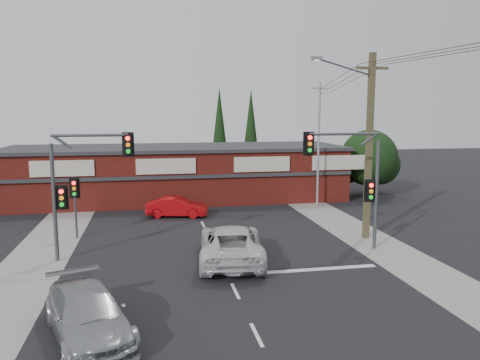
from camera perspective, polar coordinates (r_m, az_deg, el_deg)
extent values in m
plane|color=black|center=(21.73, -2.18, -10.24)|extent=(120.00, 120.00, 0.00)
cube|color=black|center=(26.48, -3.85, -6.84)|extent=(14.00, 70.00, 0.01)
cube|color=gray|center=(26.83, -22.32, -7.24)|extent=(3.00, 70.00, 0.02)
cube|color=gray|center=(28.75, 13.29, -5.82)|extent=(3.00, 70.00, 0.02)
cube|color=silver|center=(21.15, 8.04, -10.81)|extent=(6.50, 0.35, 0.01)
imported|color=silver|center=(21.95, -1.08, -7.72)|extent=(3.63, 6.46, 1.70)
imported|color=#9B9EA0|center=(15.64, -18.07, -15.31)|extent=(3.61, 5.57, 1.50)
imported|color=#B30B0F|center=(31.37, -7.68, -3.27)|extent=(4.23, 2.22, 1.33)
cube|color=silver|center=(15.38, 2.03, -18.33)|extent=(0.12, 1.60, 0.01)
cube|color=silver|center=(18.67, -0.58, -13.37)|extent=(0.12, 1.60, 0.01)
cube|color=silver|center=(22.07, -2.33, -9.91)|extent=(0.12, 1.60, 0.01)
cube|color=silver|center=(25.56, -3.58, -7.37)|extent=(0.12, 1.60, 0.01)
cube|color=silver|center=(29.09, -4.53, -5.45)|extent=(0.12, 1.60, 0.01)
cube|color=silver|center=(32.65, -5.26, -3.94)|extent=(0.12, 1.60, 0.01)
cube|color=silver|center=(36.23, -5.85, -2.73)|extent=(0.12, 1.60, 0.01)
cube|color=#44110D|center=(37.75, -7.67, 0.74)|extent=(26.00, 8.00, 4.00)
cube|color=#2D2D30|center=(37.54, -7.73, 3.92)|extent=(26.40, 8.40, 0.25)
cube|color=beige|center=(34.05, -20.86, 1.32)|extent=(4.20, 0.12, 1.10)
cube|color=beige|center=(33.56, -9.00, 1.67)|extent=(4.20, 0.12, 1.10)
cube|color=beige|center=(34.51, 2.70, 1.94)|extent=(4.20, 0.12, 1.10)
cube|color=beige|center=(36.39, 11.93, 2.10)|extent=(4.20, 0.12, 1.10)
cube|color=#2D2D30|center=(33.66, -7.26, 0.35)|extent=(26.00, 0.15, 0.25)
cylinder|color=#2D2116|center=(39.97, 15.32, -0.66)|extent=(0.50, 0.50, 1.80)
sphere|color=black|center=(39.69, 15.44, 2.63)|extent=(4.60, 4.60, 4.60)
sphere|color=black|center=(41.33, 16.66, 1.81)|extent=(3.40, 3.40, 3.40)
sphere|color=black|center=(40.50, 12.87, 1.54)|extent=(2.80, 2.80, 2.80)
cylinder|color=#2D2116|center=(45.25, -2.48, 0.77)|extent=(0.24, 0.24, 2.00)
cone|color=black|center=(44.89, -2.51, 6.48)|extent=(1.80, 1.80, 7.50)
cylinder|color=#2D2116|center=(47.83, 1.32, 1.19)|extent=(0.24, 0.24, 2.00)
cone|color=black|center=(47.49, 1.34, 6.58)|extent=(1.80, 1.80, 7.50)
cylinder|color=#47494C|center=(23.17, -21.70, -2.64)|extent=(0.18, 0.18, 5.50)
cylinder|color=#47494C|center=(22.55, -17.86, 5.21)|extent=(3.40, 0.14, 0.14)
cylinder|color=#47494C|center=(22.74, -20.81, 4.33)|extent=(0.82, 0.14, 0.63)
cube|color=black|center=(22.44, -13.49, 4.21)|extent=(0.32, 0.22, 0.95)
cube|color=black|center=(22.51, -13.48, 4.23)|extent=(0.55, 0.04, 1.15)
cylinder|color=#FF0C07|center=(22.30, -13.53, 4.96)|extent=(0.20, 0.06, 0.20)
cylinder|color=orange|center=(22.31, -13.50, 4.19)|extent=(0.20, 0.06, 0.20)
cylinder|color=#0CE526|center=(22.34, -13.47, 3.42)|extent=(0.20, 0.06, 0.20)
cube|color=black|center=(23.06, -20.88, -2.01)|extent=(0.32, 0.22, 0.95)
cube|color=black|center=(23.13, -20.85, -1.98)|extent=(0.55, 0.04, 1.15)
cylinder|color=#FF0C07|center=(22.89, -20.97, -1.33)|extent=(0.20, 0.06, 0.20)
cylinder|color=orange|center=(22.94, -20.93, -2.07)|extent=(0.20, 0.06, 0.20)
cylinder|color=#0CE526|center=(22.99, -20.89, -2.80)|extent=(0.20, 0.06, 0.20)
cylinder|color=#47494C|center=(24.45, 16.27, -1.83)|extent=(0.18, 0.18, 5.50)
cylinder|color=#47494C|center=(23.34, 12.63, 5.50)|extent=(3.60, 0.14, 0.14)
cylinder|color=#47494C|center=(23.89, 15.39, 4.74)|extent=(0.82, 0.14, 0.63)
cube|color=black|center=(22.71, 8.42, 4.40)|extent=(0.32, 0.22, 0.95)
cube|color=black|center=(22.77, 8.36, 4.41)|extent=(0.55, 0.04, 1.15)
cylinder|color=#FF0C07|center=(22.57, 8.54, 5.13)|extent=(0.20, 0.06, 0.20)
cylinder|color=orange|center=(22.59, 8.53, 4.37)|extent=(0.20, 0.06, 0.20)
cylinder|color=#0CE526|center=(22.61, 8.51, 3.62)|extent=(0.20, 0.06, 0.20)
cube|color=black|center=(24.25, 15.56, -1.29)|extent=(0.32, 0.22, 0.95)
cube|color=black|center=(24.31, 15.49, -1.26)|extent=(0.55, 0.04, 1.15)
cylinder|color=#FF0C07|center=(24.09, 15.73, -0.63)|extent=(0.20, 0.06, 0.20)
cylinder|color=orange|center=(24.14, 15.70, -1.34)|extent=(0.20, 0.06, 0.20)
cylinder|color=#0CE526|center=(24.19, 15.67, -2.04)|extent=(0.20, 0.06, 0.20)
cylinder|color=#47494C|center=(27.22, -19.40, -3.64)|extent=(0.12, 0.12, 3.00)
cube|color=black|center=(27.00, -19.53, -0.94)|extent=(0.32, 0.22, 0.95)
cube|color=black|center=(27.07, -19.51, -0.92)|extent=(0.55, 0.04, 1.15)
cylinder|color=#FF0C07|center=(26.83, -19.61, -0.35)|extent=(0.20, 0.06, 0.20)
cylinder|color=orange|center=(26.87, -19.57, -0.99)|extent=(0.20, 0.06, 0.20)
cylinder|color=#0CE526|center=(26.92, -19.54, -1.62)|extent=(0.20, 0.06, 0.20)
cube|color=brown|center=(26.17, 15.45, 3.81)|extent=(0.30, 0.30, 10.00)
cube|color=brown|center=(26.21, 15.81, 13.00)|extent=(1.80, 0.14, 0.14)
cylinder|color=#47494C|center=(25.40, 12.66, 13.27)|extent=(3.23, 0.39, 0.89)
cube|color=slate|center=(24.71, 9.32, 14.44)|extent=(0.55, 0.25, 0.18)
cylinder|color=silver|center=(24.70, 9.31, 14.21)|extent=(0.28, 0.28, 0.05)
cylinder|color=gray|center=(34.65, 9.55, 4.19)|extent=(0.16, 0.16, 9.00)
cube|color=gray|center=(34.61, 9.71, 10.97)|extent=(1.20, 0.10, 0.10)
cylinder|color=black|center=(30.13, 11.26, 11.73)|extent=(0.73, 9.01, 1.22)
cylinder|color=black|center=(30.36, 12.32, 11.68)|extent=(0.52, 9.00, 1.22)
cylinder|color=black|center=(30.59, 13.37, 11.61)|extent=(0.31, 9.00, 1.22)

